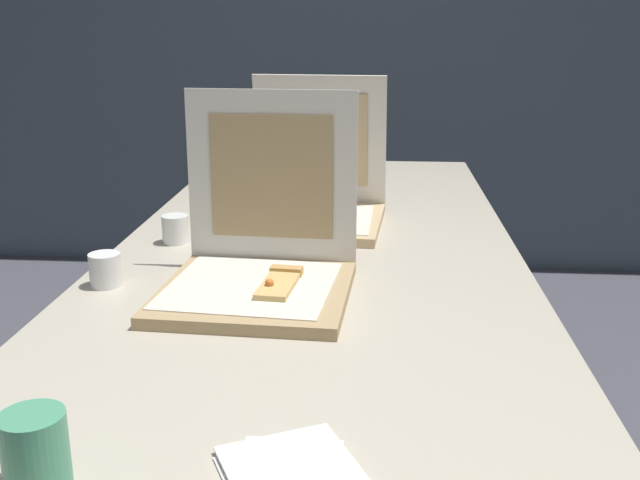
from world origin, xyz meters
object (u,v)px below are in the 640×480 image
at_px(cup_white_mid, 175,229).
at_px(cup_white_far, 239,194).
at_px(table, 316,265).
at_px(cup_printed_front, 35,452).
at_px(cup_white_near_left, 105,270).
at_px(pizza_box_front, 259,265).
at_px(pizza_box_middle, 313,202).
at_px(napkin_pile, 288,471).

height_order(cup_white_mid, cup_white_far, same).
bearing_deg(cup_white_far, table, -56.42).
distance_m(cup_white_far, cup_printed_front, 1.27).
relative_size(cup_white_near_left, cup_white_far, 1.00).
relative_size(pizza_box_front, cup_white_near_left, 5.73).
bearing_deg(cup_white_near_left, cup_printed_front, -76.39).
xyz_separation_m(pizza_box_middle, cup_white_far, (-0.22, 0.17, -0.02)).
bearing_deg(pizza_box_front, pizza_box_middle, 86.61).
relative_size(pizza_box_middle, napkin_pile, 1.90).
height_order(pizza_box_front, cup_printed_front, pizza_box_front).
height_order(table, cup_white_mid, cup_white_mid).
height_order(table, cup_white_far, cup_white_far).
xyz_separation_m(pizza_box_middle, napkin_pile, (0.06, -1.06, -0.05)).
xyz_separation_m(table, cup_white_mid, (-0.32, -0.00, 0.08)).
bearing_deg(cup_white_far, pizza_box_middle, -37.83).
height_order(cup_white_far, cup_printed_front, cup_printed_front).
distance_m(cup_white_mid, napkin_pile, 0.94).
distance_m(cup_white_near_left, napkin_pile, 0.71).
xyz_separation_m(cup_white_far, napkin_pile, (0.28, -1.23, -0.03)).
distance_m(pizza_box_middle, cup_white_near_left, 0.60).
bearing_deg(cup_white_mid, cup_printed_front, -84.15).
relative_size(cup_white_near_left, napkin_pile, 0.33).
height_order(cup_white_far, napkin_pile, cup_white_far).
bearing_deg(pizza_box_front, napkin_pile, -74.83).
height_order(table, cup_white_near_left, cup_white_near_left).
bearing_deg(table, cup_white_far, 123.58).
bearing_deg(napkin_pile, cup_white_mid, 112.49).
relative_size(pizza_box_front, cup_white_mid, 5.73).
distance_m(pizza_box_front, napkin_pile, 0.59).
bearing_deg(cup_white_near_left, table, 37.60).
distance_m(cup_white_mid, cup_white_near_left, 0.29).
bearing_deg(table, napkin_pile, -87.42).
bearing_deg(napkin_pile, cup_white_near_left, 125.74).
height_order(cup_white_mid, cup_printed_front, cup_printed_front).
distance_m(table, cup_white_mid, 0.33).
bearing_deg(cup_white_far, cup_white_mid, -102.50).
xyz_separation_m(cup_white_mid, cup_white_near_left, (-0.06, -0.29, 0.00)).
xyz_separation_m(pizza_box_front, pizza_box_middle, (0.06, 0.49, -0.00)).
height_order(cup_white_near_left, napkin_pile, cup_white_near_left).
height_order(pizza_box_middle, cup_white_far, pizza_box_middle).
bearing_deg(pizza_box_front, table, 77.94).
bearing_deg(cup_white_far, napkin_pile, -77.25).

